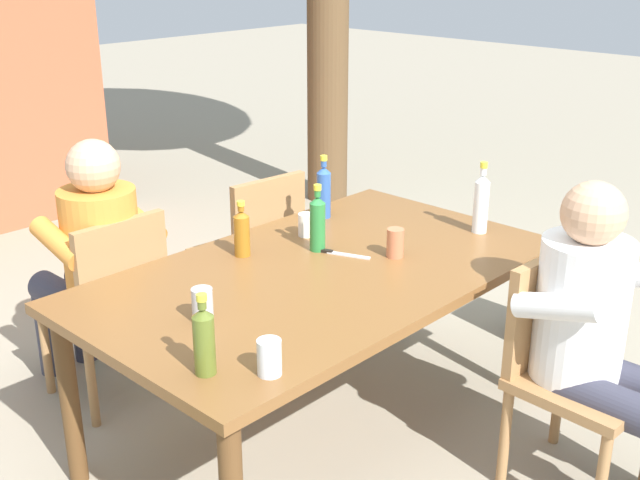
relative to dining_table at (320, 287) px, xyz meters
The scene contains 18 objects.
ground_plane 0.67m from the dining_table, ahead, with size 24.00×24.00×0.00m, color gray.
dining_table is the anchor object (origin of this frame).
chair_far_left 0.95m from the dining_table, 116.64° to the left, with size 0.44×0.44×0.87m.
chair_near_right 0.95m from the dining_table, 63.21° to the right, with size 0.46×0.46×0.87m.
chair_far_right 0.95m from the dining_table, 63.79° to the left, with size 0.48×0.48×0.87m.
person_in_white_shirt 1.03m from the dining_table, 113.89° to the left, with size 0.47×0.61×1.18m.
person_in_plaid_shirt 1.03m from the dining_table, 66.11° to the right, with size 0.47×0.61×1.18m.
bottle_blue 0.64m from the dining_table, 41.95° to the left, with size 0.06×0.06×0.29m.
bottle_olive 0.87m from the dining_table, 159.70° to the right, with size 0.06×0.06×0.25m.
bottle_clear 0.83m from the dining_table, 15.40° to the right, with size 0.06×0.06×0.31m.
bottle_amber 0.38m from the dining_table, 108.64° to the left, with size 0.06×0.06×0.23m.
bottle_green 0.28m from the dining_table, 46.38° to the left, with size 0.06×0.06×0.28m.
cup_glass 0.81m from the dining_table, 147.08° to the right, with size 0.07×0.07×0.11m, color silver.
cup_white 0.39m from the dining_table, 52.53° to the left, with size 0.07×0.07×0.10m, color white.
cup_steel 0.60m from the dining_table, behind, with size 0.07×0.07×0.12m, color #B2B7BC.
cup_terracotta 0.35m from the dining_table, 23.26° to the right, with size 0.07×0.07×0.12m, color #BC6B47.
table_knife 0.19m from the dining_table, 19.63° to the left, with size 0.10×0.23×0.01m.
backpack_by_near_side 1.48m from the dining_table, 10.51° to the right, with size 0.29×0.24×0.40m.
Camera 1 is at (-2.03, -1.93, 1.93)m, focal length 44.59 mm.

